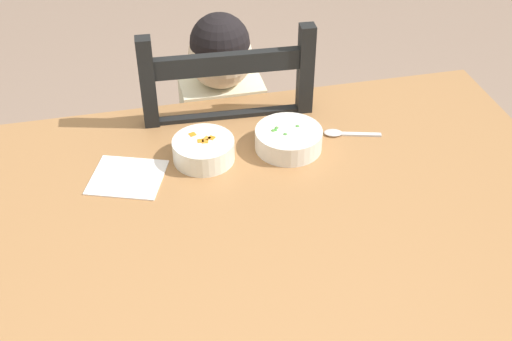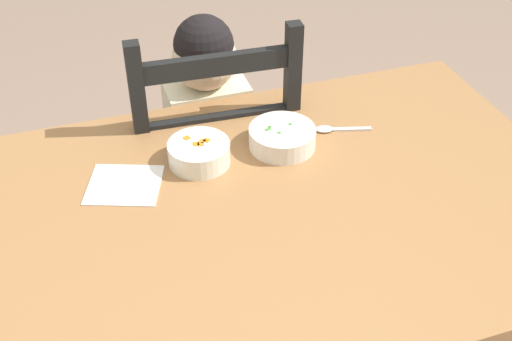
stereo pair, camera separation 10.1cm
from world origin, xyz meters
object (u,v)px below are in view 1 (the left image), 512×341
Objects in this scene: bowl_of_carrots at (204,149)px; dining_table at (258,243)px; dining_chair at (225,176)px; child_figure at (225,129)px; bowl_of_peas at (289,139)px; spoon at (342,133)px.

dining_table is at bearing -66.00° from bowl_of_carrots.
dining_chair is 1.03× the size of child_figure.
child_figure is 6.22× the size of bowl_of_peas.
dining_table is at bearing -140.38° from spoon.
bowl_of_peas reaches higher than dining_table.
dining_chair is 0.47m from spoon.
dining_chair is (0.01, 0.48, -0.19)m from dining_table.
bowl_of_peas is (0.10, -0.30, 0.32)m from dining_chair.
spoon is (0.14, 0.02, -0.02)m from bowl_of_peas.
child_figure is 7.03× the size of spoon.
spoon is at bearing -48.76° from dining_chair.
dining_chair reaches higher than spoon.
bowl_of_peas is at bearing 58.43° from dining_table.
dining_table is 0.25m from bowl_of_carrots.
dining_table is at bearing -121.57° from bowl_of_peas.
bowl_of_carrots reaches higher than dining_table.
bowl_of_peas reaches higher than spoon.
dining_chair reaches higher than bowl_of_peas.
child_figure reaches higher than dining_table.
bowl_of_peas is (0.10, -0.29, 0.15)m from child_figure.
bowl_of_carrots is at bearing 114.00° from dining_table.
spoon is at bearing -48.64° from child_figure.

